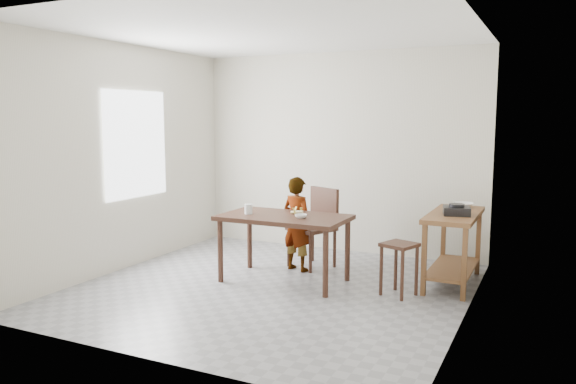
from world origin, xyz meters
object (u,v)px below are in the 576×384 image
at_px(child, 297,224).
at_px(dining_chair, 312,228).
at_px(dining_table, 284,248).
at_px(stool, 399,269).
at_px(prep_counter, 453,249).

height_order(child, dining_chair, child).
distance_m(dining_table, stool, 1.29).
relative_size(dining_table, stool, 2.54).
bearing_deg(prep_counter, stool, -123.96).
xyz_separation_m(dining_chair, stool, (1.26, -0.65, -0.21)).
distance_m(prep_counter, child, 1.80).
bearing_deg(dining_chair, dining_table, -68.04).
bearing_deg(child, dining_table, 112.31).
xyz_separation_m(dining_table, prep_counter, (1.72, 0.70, 0.03)).
distance_m(child, stool, 1.45).
height_order(dining_table, stool, dining_table).
relative_size(prep_counter, child, 1.06).
height_order(prep_counter, dining_chair, dining_chair).
xyz_separation_m(child, dining_chair, (0.09, 0.22, -0.08)).
height_order(dining_table, prep_counter, prep_counter).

